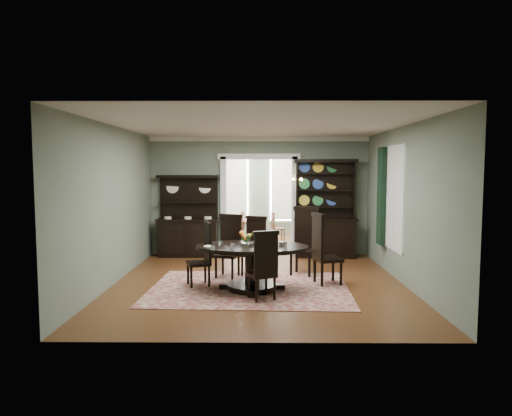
# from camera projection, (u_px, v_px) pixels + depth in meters

# --- Properties ---
(room) EXTENTS (5.51, 6.01, 3.01)m
(room) POSITION_uv_depth(u_px,v_px,m) (259.00, 201.00, 8.64)
(room) COLOR #573117
(room) RESTS_ON ground
(parlor) EXTENTS (3.51, 3.50, 3.01)m
(parlor) POSITION_uv_depth(u_px,v_px,m) (259.00, 191.00, 14.11)
(parlor) COLOR #573117
(parlor) RESTS_ON ground
(doorway_trim) EXTENTS (2.08, 0.25, 2.57)m
(doorway_trim) POSITION_uv_depth(u_px,v_px,m) (259.00, 191.00, 11.58)
(doorway_trim) COLOR white
(doorway_trim) RESTS_ON floor
(right_window) EXTENTS (0.15, 1.47, 2.12)m
(right_window) POSITION_uv_depth(u_px,v_px,m) (388.00, 197.00, 9.49)
(right_window) COLOR white
(right_window) RESTS_ON wall_right
(wall_sconce) EXTENTS (0.27, 0.21, 0.21)m
(wall_sconce) POSITION_uv_depth(u_px,v_px,m) (297.00, 181.00, 11.39)
(wall_sconce) COLOR gold
(wall_sconce) RESTS_ON back_wall_right
(rug) EXTENTS (3.69, 2.79, 0.01)m
(rug) POSITION_uv_depth(u_px,v_px,m) (249.00, 288.00, 8.35)
(rug) COLOR maroon
(rug) RESTS_ON floor
(dining_table) EXTENTS (2.13, 2.03, 0.81)m
(dining_table) POSITION_uv_depth(u_px,v_px,m) (252.00, 259.00, 8.23)
(dining_table) COLOR black
(dining_table) RESTS_ON rug
(centerpiece) EXTENTS (1.50, 0.96, 0.25)m
(centerpiece) POSITION_uv_depth(u_px,v_px,m) (249.00, 242.00, 8.19)
(centerpiece) COLOR silver
(centerpiece) RESTS_ON dining_table
(chair_far_left) EXTENTS (0.58, 0.57, 1.27)m
(chair_far_left) POSITION_uv_depth(u_px,v_px,m) (229.00, 244.00, 9.27)
(chair_far_left) COLOR black
(chair_far_left) RESTS_ON rug
(chair_far_mid) EXTENTS (0.57, 0.56, 1.21)m
(chair_far_mid) POSITION_uv_depth(u_px,v_px,m) (255.00, 244.00, 9.44)
(chair_far_mid) COLOR black
(chair_far_mid) RESTS_ON rug
(chair_far_right) EXTENTS (0.66, 0.65, 1.40)m
(chair_far_right) POSITION_uv_depth(u_px,v_px,m) (305.00, 239.00, 9.49)
(chair_far_right) COLOR black
(chair_far_right) RESTS_ON rug
(chair_end_left) EXTENTS (0.54, 0.56, 1.20)m
(chair_end_left) POSITION_uv_depth(u_px,v_px,m) (204.00, 252.00, 8.52)
(chair_end_left) COLOR black
(chair_end_left) RESTS_ON rug
(chair_end_right) EXTENTS (0.58, 0.60, 1.36)m
(chair_end_right) POSITION_uv_depth(u_px,v_px,m) (322.00, 247.00, 8.58)
(chair_end_right) COLOR black
(chair_end_right) RESTS_ON rug
(chair_near) EXTENTS (0.57, 0.56, 1.18)m
(chair_near) POSITION_uv_depth(u_px,v_px,m) (264.00, 264.00, 7.51)
(chair_near) COLOR black
(chair_near) RESTS_ON rug
(sideboard) EXTENTS (1.55, 0.57, 2.04)m
(sideboard) POSITION_uv_depth(u_px,v_px,m) (188.00, 228.00, 11.43)
(sideboard) COLOR black
(sideboard) RESTS_ON floor
(welsh_dresser) EXTENTS (1.60, 0.69, 2.43)m
(welsh_dresser) POSITION_uv_depth(u_px,v_px,m) (325.00, 222.00, 11.36)
(welsh_dresser) COLOR black
(welsh_dresser) RESTS_ON floor
(parlor_table) EXTENTS (0.72, 0.72, 0.66)m
(parlor_table) POSITION_uv_depth(u_px,v_px,m) (251.00, 229.00, 13.42)
(parlor_table) COLOR #522817
(parlor_table) RESTS_ON parlor_floor
(parlor_chair_left) EXTENTS (0.43, 0.41, 0.96)m
(parlor_chair_left) POSITION_uv_depth(u_px,v_px,m) (239.00, 227.00, 13.27)
(parlor_chair_left) COLOR #522817
(parlor_chair_left) RESTS_ON parlor_floor
(parlor_chair_right) EXTENTS (0.42, 0.40, 0.92)m
(parlor_chair_right) POSITION_uv_depth(u_px,v_px,m) (276.00, 227.00, 13.42)
(parlor_chair_right) COLOR #522817
(parlor_chair_right) RESTS_ON parlor_floor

